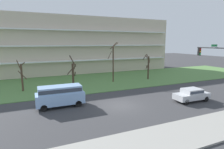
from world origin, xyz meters
TOP-DOWN VIEW (x-y plane):
  - ground at (0.00, 0.00)m, footprint 160.00×160.00m
  - sidewalk_curb_near at (0.00, -8.00)m, footprint 80.00×4.00m
  - grass_lawn_strip at (0.00, 14.00)m, footprint 80.00×16.00m
  - apartment_building at (0.00, 27.30)m, footprint 48.43×11.56m
  - tree_far_left at (-10.39, 11.33)m, footprint 1.24×1.25m
  - tree_left at (-3.03, 11.09)m, footprint 1.46×1.52m
  - tree_center at (4.38, 11.99)m, footprint 2.11×1.20m
  - tree_right at (11.49, 11.43)m, footprint 1.70×1.73m
  - van_blue_near_left at (-6.32, 2.50)m, footprint 5.21×2.03m
  - sedan_silver_center_left at (8.63, -2.00)m, footprint 4.44×1.91m
  - traffic_signal_mast at (9.34, -5.02)m, footprint 0.90×5.00m

SIDE VIEW (x-z plane):
  - ground at x=0.00m, z-range 0.00..0.00m
  - grass_lawn_strip at x=0.00m, z-range 0.00..0.08m
  - sidewalk_curb_near at x=0.00m, z-range 0.00..0.15m
  - sedan_silver_center_left at x=8.63m, z-range 0.09..1.66m
  - van_blue_near_left at x=-6.32m, z-range 0.22..2.58m
  - tree_left at x=-3.03m, z-range -0.39..4.78m
  - tree_far_left at x=-10.39m, z-range -0.06..4.60m
  - tree_right at x=11.49m, z-range 0.11..5.08m
  - tree_center at x=4.38m, z-range 0.01..7.17m
  - traffic_signal_mast at x=9.34m, z-range 1.22..8.14m
  - apartment_building at x=0.00m, z-range 0.00..12.82m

